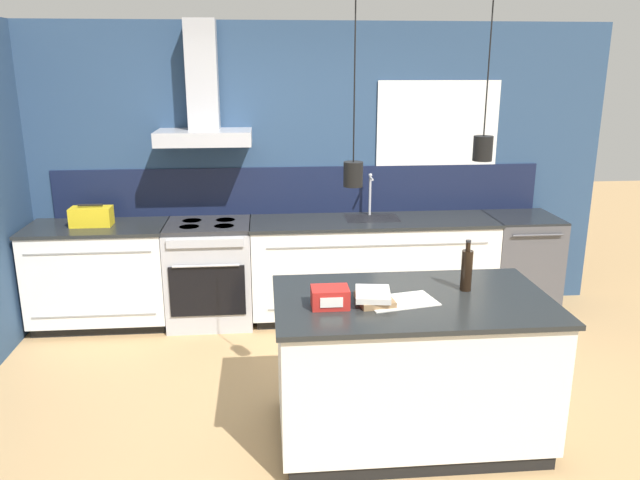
{
  "coord_description": "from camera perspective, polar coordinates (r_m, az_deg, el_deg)",
  "views": [
    {
      "loc": [
        -0.34,
        -3.61,
        2.24
      ],
      "look_at": [
        0.04,
        0.57,
        1.05
      ],
      "focal_mm": 35.0,
      "sensor_mm": 36.0,
      "label": 1
    }
  ],
  "objects": [
    {
      "name": "ground_plane",
      "position": [
        4.27,
        0.12,
        -15.87
      ],
      "size": [
        16.0,
        16.0,
        0.0
      ],
      "primitive_type": "plane",
      "color": "tan",
      "rests_on": "ground"
    },
    {
      "name": "wall_back",
      "position": [
        5.69,
        -2.23,
        6.85
      ],
      "size": [
        5.6,
        2.3,
        2.6
      ],
      "color": "navy",
      "rests_on": "ground_plane"
    },
    {
      "name": "counter_run_left",
      "position": [
        5.78,
        -19.43,
        -3.05
      ],
      "size": [
        1.18,
        0.64,
        0.91
      ],
      "color": "black",
      "rests_on": "ground_plane"
    },
    {
      "name": "counter_run_sink",
      "position": [
        5.68,
        4.75,
        -2.5
      ],
      "size": [
        2.18,
        0.64,
        1.29
      ],
      "color": "black",
      "rests_on": "ground_plane"
    },
    {
      "name": "oven_range",
      "position": [
        5.62,
        -10.01,
        -2.98
      ],
      "size": [
        0.73,
        0.66,
        0.91
      ],
      "color": "#B5B5BA",
      "rests_on": "ground_plane"
    },
    {
      "name": "dishwasher",
      "position": [
        6.07,
        17.75,
        -2.08
      ],
      "size": [
        0.6,
        0.65,
        0.91
      ],
      "color": "#4C4C51",
      "rests_on": "ground_plane"
    },
    {
      "name": "kitchen_island",
      "position": [
        3.92,
        8.21,
        -11.42
      ],
      "size": [
        1.64,
        0.96,
        0.91
      ],
      "color": "black",
      "rests_on": "ground_plane"
    },
    {
      "name": "bottle_on_island",
      "position": [
        3.88,
        13.26,
        -2.63
      ],
      "size": [
        0.07,
        0.07,
        0.32
      ],
      "color": "black",
      "rests_on": "kitchen_island"
    },
    {
      "name": "book_stack",
      "position": [
        3.62,
        4.94,
        -5.21
      ],
      "size": [
        0.23,
        0.27,
        0.07
      ],
      "color": "olive",
      "rests_on": "kitchen_island"
    },
    {
      "name": "red_supply_box",
      "position": [
        3.55,
        0.93,
        -5.26
      ],
      "size": [
        0.21,
        0.17,
        0.11
      ],
      "color": "red",
      "rests_on": "kitchen_island"
    },
    {
      "name": "paper_pile",
      "position": [
        3.67,
        7.4,
        -5.57
      ],
      "size": [
        0.44,
        0.32,
        0.01
      ],
      "color": "silver",
      "rests_on": "kitchen_island"
    },
    {
      "name": "yellow_toolbox",
      "position": [
        5.65,
        -20.18,
        2.04
      ],
      "size": [
        0.34,
        0.18,
        0.19
      ],
      "color": "gold",
      "rests_on": "counter_run_left"
    }
  ]
}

